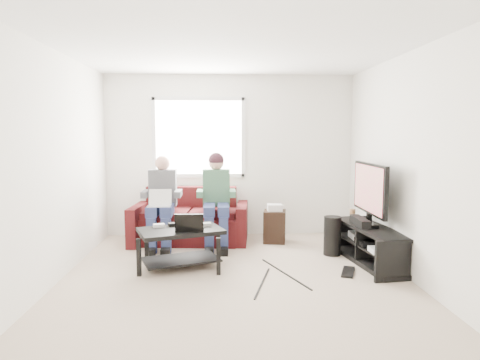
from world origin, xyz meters
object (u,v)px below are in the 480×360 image
object	(u,v)px
coffee_table	(181,239)
tv	(370,190)
subwoofer	(332,236)
end_table	(275,225)
tv_stand	(371,247)
sofa	(191,222)

from	to	relation	value
coffee_table	tv	bearing A→B (deg)	4.25
tv	subwoofer	bearing A→B (deg)	142.70
coffee_table	end_table	distance (m)	1.80
tv	subwoofer	xyz separation A→B (m)	(-0.39, 0.30, -0.67)
tv_stand	tv	size ratio (longest dim) A/B	1.35
end_table	subwoofer	bearing A→B (deg)	-45.94
tv_stand	end_table	size ratio (longest dim) A/B	2.53
tv_stand	tv	bearing A→B (deg)	91.47
sofa	tv	bearing A→B (deg)	-25.81
coffee_table	subwoofer	bearing A→B (deg)	13.31
end_table	sofa	bearing A→B (deg)	174.35
coffee_table	subwoofer	world-z (taller)	subwoofer
sofa	subwoofer	size ratio (longest dim) A/B	3.40
sofa	end_table	xyz separation A→B (m)	(1.29, -0.13, -0.04)
tv_stand	end_table	world-z (taller)	end_table
sofa	coffee_table	bearing A→B (deg)	-91.58
tv	end_table	xyz separation A→B (m)	(-1.10, 1.03, -0.67)
coffee_table	tv	size ratio (longest dim) A/B	1.04
subwoofer	end_table	xyz separation A→B (m)	(-0.70, 0.73, -0.00)
sofa	subwoofer	xyz separation A→B (m)	(1.99, -0.85, -0.04)
coffee_table	tv_stand	world-z (taller)	coffee_table
sofa	subwoofer	world-z (taller)	sofa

